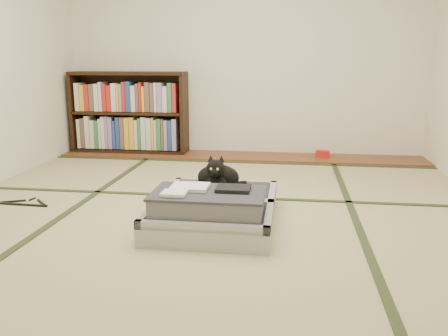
# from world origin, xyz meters

# --- Properties ---
(floor) EXTENTS (4.50, 4.50, 0.00)m
(floor) POSITION_xyz_m (0.00, 0.00, 0.00)
(floor) COLOR tan
(floor) RESTS_ON ground
(wood_strip) EXTENTS (4.00, 0.50, 0.02)m
(wood_strip) POSITION_xyz_m (0.00, 2.00, 0.01)
(wood_strip) COLOR brown
(wood_strip) RESTS_ON ground
(red_item) EXTENTS (0.16, 0.10, 0.07)m
(red_item) POSITION_xyz_m (0.90, 2.03, 0.06)
(red_item) COLOR red
(red_item) RESTS_ON wood_strip
(tatami_borders) EXTENTS (4.00, 4.50, 0.01)m
(tatami_borders) POSITION_xyz_m (0.00, 0.49, 0.00)
(tatami_borders) COLOR #2D381E
(tatami_borders) RESTS_ON ground
(bookcase) EXTENTS (1.32, 0.30, 0.92)m
(bookcase) POSITION_xyz_m (-1.29, 2.07, 0.45)
(bookcase) COLOR black
(bookcase) RESTS_ON wood_strip
(suitcase) EXTENTS (0.77, 1.03, 0.30)m
(suitcase) POSITION_xyz_m (0.07, -0.23, 0.11)
(suitcase) COLOR #A2A1A6
(suitcase) RESTS_ON floor
(cat) EXTENTS (0.34, 0.35, 0.28)m
(cat) POSITION_xyz_m (0.05, 0.06, 0.25)
(cat) COLOR black
(cat) RESTS_ON suitcase
(cable_coil) EXTENTS (0.11, 0.11, 0.03)m
(cable_coil) POSITION_xyz_m (0.23, 0.10, 0.16)
(cable_coil) COLOR white
(cable_coil) RESTS_ON suitcase
(hanger) EXTENTS (0.42, 0.20, 0.01)m
(hanger) POSITION_xyz_m (-1.42, 0.02, 0.01)
(hanger) COLOR black
(hanger) RESTS_ON floor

